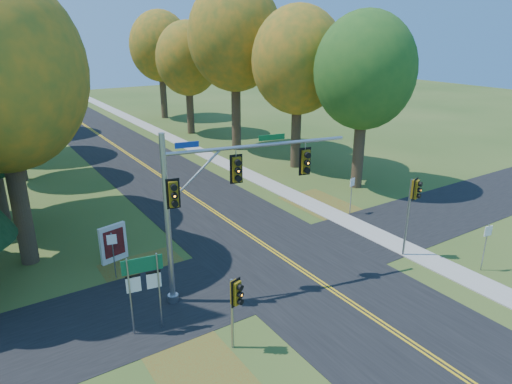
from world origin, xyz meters
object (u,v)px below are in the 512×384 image
info_kiosk (113,243)px  east_signal_pole (413,198)px  traffic_mast (215,192)px  route_sign_cluster (144,279)px

info_kiosk → east_signal_pole: bearing=-44.6°
traffic_mast → east_signal_pole: (10.04, -2.38, -1.57)m
east_signal_pole → info_kiosk: (-13.07, 7.98, -2.31)m
traffic_mast → east_signal_pole: size_ratio=1.88×
traffic_mast → info_kiosk: (-3.03, 5.60, -3.87)m
east_signal_pole → info_kiosk: size_ratio=2.17×
traffic_mast → east_signal_pole: traffic_mast is taller
traffic_mast → route_sign_cluster: traffic_mast is taller
east_signal_pole → info_kiosk: east_signal_pole is taller
traffic_mast → route_sign_cluster: size_ratio=2.45×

